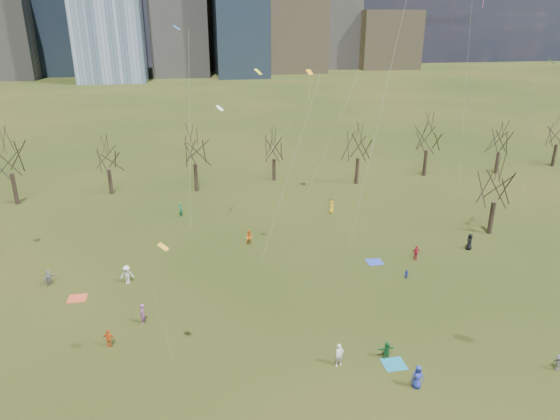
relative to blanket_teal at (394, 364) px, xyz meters
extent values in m
plane|color=black|center=(-5.66, 2.27, -0.01)|extent=(500.00, 500.00, 0.00)
cube|color=slate|center=(64.34, 232.27, 28.98)|extent=(22.00, 22.00, 58.00)
cube|color=#726347|center=(-0.66, 242.27, 23.98)|extent=(30.00, 30.00, 48.00)
cube|color=#726347|center=(89.34, 227.27, 13.98)|extent=(30.00, 28.00, 28.00)
cylinder|color=black|center=(-36.66, 41.27, 2.12)|extent=(0.55, 0.55, 4.28)
cylinder|color=black|center=(-24.66, 43.27, 1.79)|extent=(0.52, 0.52, 3.60)
cylinder|color=black|center=(-12.66, 42.27, 2.01)|extent=(0.54, 0.54, 4.05)
cylinder|color=black|center=(-0.66, 45.27, 1.67)|extent=(0.51, 0.51, 3.38)
cylinder|color=black|center=(11.34, 41.27, 1.97)|extent=(0.54, 0.54, 3.96)
cylinder|color=black|center=(23.34, 43.27, 2.05)|extent=(0.54, 0.54, 4.14)
cylinder|color=black|center=(35.34, 42.27, 1.74)|extent=(0.52, 0.52, 3.51)
cylinder|color=black|center=(47.34, 44.27, 1.85)|extent=(0.53, 0.53, 3.74)
cylinder|color=black|center=(20.34, 20.27, 1.90)|extent=(0.53, 0.53, 3.83)
cube|color=teal|center=(0.00, 0.00, 0.00)|extent=(1.60, 1.50, 0.03)
cube|color=#283FBE|center=(4.53, 15.73, 0.00)|extent=(1.60, 1.50, 0.03)
cube|color=#D14929|center=(-24.17, 13.90, 0.00)|extent=(1.60, 1.50, 0.03)
imported|color=#223297|center=(0.53, -2.56, 0.85)|extent=(0.96, 0.75, 1.73)
imported|color=white|center=(-3.95, 0.64, 0.88)|extent=(0.74, 0.59, 1.78)
imported|color=slate|center=(11.11, -2.77, 0.60)|extent=(0.66, 0.89, 1.24)
imported|color=#D85518|center=(-20.41, 5.99, 0.74)|extent=(0.94, 0.52, 1.52)
imported|color=#176A2E|center=(-0.27, 0.82, 0.67)|extent=(1.28, 0.43, 1.37)
imported|color=black|center=(15.63, 16.67, 0.90)|extent=(1.07, 0.98, 1.83)
imported|color=#8B4A94|center=(-18.13, 8.80, 0.87)|extent=(0.48, 0.68, 1.77)
imported|color=#232F98|center=(6.17, 11.73, 0.47)|extent=(0.53, 0.58, 0.96)
imported|color=silver|center=(-19.98, 15.92, 0.90)|extent=(1.22, 0.73, 1.84)
imported|color=red|center=(8.87, 15.48, 0.77)|extent=(0.93, 0.41, 1.57)
imported|color=slate|center=(-27.15, 16.95, 0.74)|extent=(1.17, 1.40, 1.51)
imported|color=yellow|center=(4.08, 29.96, 0.84)|extent=(0.67, 0.91, 1.71)
imported|color=#1C804D|center=(-14.92, 32.30, 0.90)|extent=(0.72, 0.80, 1.83)
imported|color=orange|center=(-7.54, 22.38, 0.84)|extent=(1.00, 0.88, 1.72)
plane|color=#E0F025|center=(-7.36, 15.09, 19.20)|extent=(0.87, 0.89, 0.44)
cylinder|color=silver|center=(-5.19, 13.24, 10.29)|extent=(4.37, 3.71, 17.82)
cylinder|color=silver|center=(3.82, 14.31, 17.91)|extent=(3.19, 5.66, 33.06)
plane|color=green|center=(23.40, 19.09, 19.36)|extent=(0.93, 1.05, 0.62)
cylinder|color=silver|center=(20.41, 16.19, 10.37)|extent=(5.99, 5.83, 17.98)
plane|color=#357EE4|center=(-13.85, 25.37, 22.55)|extent=(0.87, 0.92, 0.38)
cylinder|color=silver|center=(-13.31, 22.93, 11.97)|extent=(1.08, 4.89, 21.17)
plane|color=#FF9D15|center=(1.75, 33.74, 17.30)|extent=(1.16, 1.05, 0.56)
cylinder|color=silver|center=(4.11, 31.54, 9.34)|extent=(4.73, 4.41, 15.92)
cylinder|color=#FF9D15|center=(1.75, 33.74, 15.51)|extent=(0.04, 0.04, 3.00)
plane|color=yellow|center=(-15.51, 1.50, 10.01)|extent=(0.79, 0.85, 0.39)
cylinder|color=silver|center=(-15.83, -0.40, 5.70)|extent=(0.64, 3.82, 8.64)
cylinder|color=silver|center=(19.10, 27.07, 14.27)|extent=(5.39, 6.49, 25.78)
plane|color=white|center=(-9.89, 26.60, 14.40)|extent=(1.07, 1.09, 0.49)
cylinder|color=silver|center=(-6.99, 22.15, 7.89)|extent=(5.82, 8.93, 13.02)
camera|label=1|loc=(-13.66, -27.58, 23.21)|focal=32.00mm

